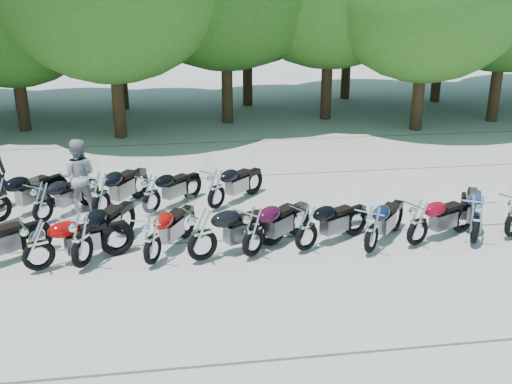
{
  "coord_description": "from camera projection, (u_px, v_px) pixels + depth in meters",
  "views": [
    {
      "loc": [
        -1.76,
        -10.54,
        5.41
      ],
      "look_at": [
        0.0,
        1.5,
        1.1
      ],
      "focal_mm": 42.0,
      "sensor_mm": 36.0,
      "label": 1
    }
  ],
  "objects": [
    {
      "name": "ground",
      "position": [
        267.0,
        269.0,
        11.88
      ],
      "size": [
        90.0,
        90.0,
        0.0
      ],
      "primitive_type": "plane",
      "color": "#A8A298",
      "rests_on": "ground"
    },
    {
      "name": "motorcycle_1",
      "position": [
        37.0,
        244.0,
        11.52
      ],
      "size": [
        2.27,
        1.48,
        1.24
      ],
      "primitive_type": null,
      "rotation": [
        0.0,
        0.0,
        1.98
      ],
      "color": "#940505",
      "rests_on": "ground"
    },
    {
      "name": "motorcycle_2",
      "position": [
        81.0,
        239.0,
        11.64
      ],
      "size": [
        1.66,
        2.44,
        1.33
      ],
      "primitive_type": null,
      "rotation": [
        0.0,
        0.0,
        2.7
      ],
      "color": "black",
      "rests_on": "ground"
    },
    {
      "name": "motorcycle_3",
      "position": [
        152.0,
        239.0,
        11.8
      ],
      "size": [
        1.57,
        2.2,
        1.21
      ],
      "primitive_type": null,
      "rotation": [
        0.0,
        0.0,
        2.66
      ],
      "color": "#990A05",
      "rests_on": "ground"
    },
    {
      "name": "motorcycle_4",
      "position": [
        202.0,
        234.0,
        11.91
      ],
      "size": [
        2.39,
        1.57,
        1.3
      ],
      "primitive_type": null,
      "rotation": [
        0.0,
        0.0,
        1.99
      ],
      "color": "black",
      "rests_on": "ground"
    },
    {
      "name": "motorcycle_5",
      "position": [
        253.0,
        231.0,
        12.12
      ],
      "size": [
        2.09,
        2.0,
        1.25
      ],
      "primitive_type": null,
      "rotation": [
        0.0,
        0.0,
        2.32
      ],
      "color": "#35071F",
      "rests_on": "ground"
    },
    {
      "name": "motorcycle_6",
      "position": [
        307.0,
        227.0,
        12.41
      ],
      "size": [
        2.12,
        1.59,
        1.18
      ],
      "primitive_type": null,
      "rotation": [
        0.0,
        0.0,
        2.09
      ],
      "color": "black",
      "rests_on": "ground"
    },
    {
      "name": "motorcycle_7",
      "position": [
        372.0,
        229.0,
        12.31
      ],
      "size": [
        1.83,
        2.01,
        1.18
      ],
      "primitive_type": null,
      "rotation": [
        0.0,
        0.0,
        2.45
      ],
      "color": "#0B1834",
      "rests_on": "ground"
    },
    {
      "name": "motorcycle_8",
      "position": [
        418.0,
        222.0,
        12.65
      ],
      "size": [
        2.17,
        1.49,
        1.19
      ],
      "primitive_type": null,
      "rotation": [
        0.0,
        0.0,
        2.02
      ],
      "color": "maroon",
      "rests_on": "ground"
    },
    {
      "name": "motorcycle_9",
      "position": [
        476.0,
        218.0,
        12.73
      ],
      "size": [
        1.56,
        2.32,
        1.27
      ],
      "primitive_type": null,
      "rotation": [
        0.0,
        0.0,
        2.71
      ],
      "color": "#0E183E",
      "rests_on": "ground"
    },
    {
      "name": "motorcycle_12",
      "position": [
        42.0,
        201.0,
        13.87
      ],
      "size": [
        1.74,
        1.99,
        1.15
      ],
      "primitive_type": null,
      "rotation": [
        0.0,
        0.0,
        2.48
      ],
      "color": "black",
      "rests_on": "ground"
    },
    {
      "name": "motorcycle_13",
      "position": [
        100.0,
        194.0,
        14.08
      ],
      "size": [
        1.76,
        2.39,
        1.32
      ],
      "primitive_type": null,
      "rotation": [
        0.0,
        0.0,
        2.63
      ],
      "color": "black",
      "rests_on": "ground"
    },
    {
      "name": "motorcycle_14",
      "position": [
        151.0,
        193.0,
        14.42
      ],
      "size": [
        1.86,
        1.89,
        1.15
      ],
      "primitive_type": null,
      "rotation": [
        0.0,
        0.0,
        2.37
      ],
      "color": "black",
      "rests_on": "ground"
    },
    {
      "name": "motorcycle_15",
      "position": [
        216.0,
        188.0,
        14.7
      ],
      "size": [
        1.95,
        1.95,
        1.2
      ],
      "primitive_type": null,
      "rotation": [
        0.0,
        0.0,
        2.35
      ],
      "color": "black",
      "rests_on": "ground"
    },
    {
      "name": "rider_1",
      "position": [
        78.0,
        176.0,
        14.55
      ],
      "size": [
        0.91,
        0.72,
        1.85
      ],
      "primitive_type": "imported",
      "rotation": [
        0.0,
        0.0,
        3.12
      ],
      "color": "#969699",
      "rests_on": "ground"
    }
  ]
}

